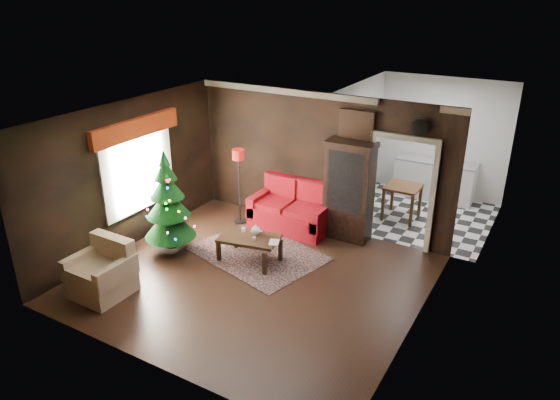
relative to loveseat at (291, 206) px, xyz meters
The scene contains 26 objects.
floor 2.15m from the loveseat, 78.96° to the right, with size 5.50×5.50×0.00m, color black.
ceiling 3.11m from the loveseat, 78.96° to the right, with size 5.50×5.50×0.00m, color white.
wall_back 1.08m from the loveseat, 48.37° to the left, with size 5.50×5.50×0.00m, color black.
wall_front 4.66m from the loveseat, 84.98° to the right, with size 5.50×5.50×0.00m, color black.
wall_left 3.25m from the loveseat, 138.90° to the right, with size 5.50×5.50×0.00m, color black.
wall_right 3.86m from the loveseat, 33.06° to the right, with size 5.50×5.50×0.00m, color black.
doorway 2.22m from the loveseat, 12.09° to the left, with size 1.10×0.10×2.10m, color white, non-canonical shape.
left_window 3.11m from the loveseat, 141.31° to the right, with size 0.05×1.60×1.40m, color white.
valance 3.40m from the loveseat, 140.32° to the right, with size 0.12×2.10×0.35m, color #962B10.
kitchen_floor 2.91m from the loveseat, 42.88° to the left, with size 3.00×3.00×0.00m, color white.
kitchen_window 4.17m from the loveseat, 58.30° to the left, with size 0.70×0.06×0.70m, color white.
rug 1.35m from the loveseat, 91.08° to the right, with size 2.35×1.71×0.01m, color #5C4B58.
loveseat is the anchor object (origin of this frame).
curio_cabinet 1.25m from the loveseat, 10.83° to the left, with size 0.90×0.45×1.90m, color black, non-canonical shape.
floor_lamp 1.16m from the loveseat, 164.46° to the right, with size 0.27×0.27×1.60m, color black, non-canonical shape.
christmas_tree 2.55m from the loveseat, 126.43° to the right, with size 0.95×0.95×1.82m, color black, non-canonical shape.
armchair 3.96m from the loveseat, 112.08° to the right, with size 0.89×0.89×0.91m, color tan, non-canonical shape.
coffee_table 1.58m from the loveseat, 90.18° to the right, with size 1.07×0.64×0.48m, color black, non-canonical shape.
teapot 1.45m from the loveseat, 87.58° to the right, with size 0.20×0.20×0.19m, color #E6E8C8, non-canonical shape.
cup_a 1.62m from the loveseat, 85.15° to the right, with size 0.06×0.06×0.05m, color white.
cup_b 1.44m from the loveseat, 98.79° to the right, with size 0.08×0.08×0.07m, color white.
book 1.62m from the loveseat, 74.91° to the right, with size 0.17×0.02×0.23m, color tan.
wall_clock 3.04m from the loveseat, ahead, with size 0.32×0.32×0.06m, color silver.
painting 2.13m from the loveseat, 19.40° to the left, with size 0.62×0.05×0.52m, color tan.
kitchen_counter 3.79m from the loveseat, 56.31° to the left, with size 1.80×0.60×0.90m, color silver.
kitchen_table 2.45m from the loveseat, 42.51° to the left, with size 0.70×0.70×0.75m, color brown, non-canonical shape.
Camera 1 is at (4.22, -6.38, 4.71)m, focal length 32.99 mm.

